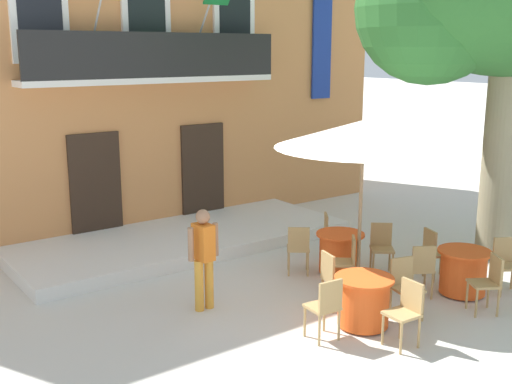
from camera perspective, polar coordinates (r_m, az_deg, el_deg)
name	(u,v)px	position (r m, az deg, el deg)	size (l,w,h in m)	color
ground_plane	(334,290)	(10.71, 7.15, -8.90)	(120.00, 120.00, 0.00)	beige
building_facade	(109,59)	(15.42, -13.30, 11.78)	(13.00, 5.09, 7.50)	#CC844C
entrance_step_platform	(183,240)	(13.01, -6.67, -4.34)	(6.87, 2.68, 0.25)	silver
cafe_table_near_tree	(340,253)	(11.36, 7.67, -5.52)	(0.86, 0.86, 0.76)	#EA561E
cafe_chair_near_tree_0	(298,246)	(11.20, 3.89, -4.97)	(0.56, 0.56, 0.91)	tan
cafe_chair_near_tree_1	(347,259)	(10.61, 8.31, -6.10)	(0.56, 0.56, 0.91)	tan
cafe_chair_near_tree_2	(382,245)	(11.48, 11.40, -4.76)	(0.56, 0.56, 0.91)	tan
cafe_chair_near_tree_3	(331,233)	(12.02, 6.89, -3.78)	(0.56, 0.56, 0.91)	tan
cafe_table_middle	(463,272)	(10.89, 18.40, -6.92)	(0.86, 0.86, 0.76)	#EA561E
cafe_chair_middle_0	(435,250)	(11.39, 16.00, -5.14)	(0.51, 0.51, 0.91)	tan
cafe_chair_middle_1	(421,267)	(10.50, 14.84, -6.62)	(0.55, 0.55, 0.91)	tan
cafe_chair_middle_2	(489,280)	(10.23, 20.50, -7.54)	(0.55, 0.55, 0.91)	tan
cafe_chair_middle_3	(506,261)	(11.21, 21.89, -5.89)	(0.55, 0.55, 0.91)	tan
cafe_table_front	(364,301)	(9.32, 9.80, -9.80)	(0.86, 0.86, 0.76)	#EA561E
cafe_chair_front_0	(326,305)	(8.77, 6.38, -10.21)	(0.43, 0.43, 0.91)	tan
cafe_chair_front_1	(406,309)	(8.83, 13.54, -10.34)	(0.42, 0.42, 0.91)	tan
cafe_chair_front_2	(405,284)	(9.72, 13.43, -8.15)	(0.49, 0.49, 0.91)	tan
cafe_chair_front_3	(333,276)	(9.83, 7.09, -7.64)	(0.48, 0.48, 0.91)	tan
cafe_umbrella	(363,135)	(10.28, 9.77, 5.18)	(2.90, 2.90, 2.85)	#997A56
pedestrian_near_entrance	(204,254)	(9.63, -4.81, -5.65)	(0.53, 0.35, 1.61)	gold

